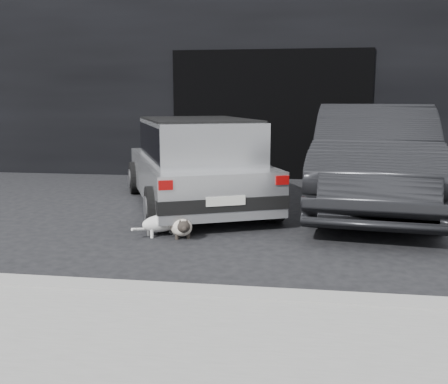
# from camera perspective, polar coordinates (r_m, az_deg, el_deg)

# --- Properties ---
(ground) EXTENTS (80.00, 80.00, 0.00)m
(ground) POSITION_cam_1_polar(r_m,az_deg,el_deg) (6.68, -5.34, -3.48)
(ground) COLOR black
(ground) RESTS_ON ground
(building_facade) EXTENTS (34.00, 4.00, 5.00)m
(building_facade) POSITION_cam_1_polar(r_m,az_deg,el_deg) (12.34, 5.89, 14.58)
(building_facade) COLOR black
(building_facade) RESTS_ON ground
(garage_opening) EXTENTS (4.00, 0.10, 2.60)m
(garage_opening) POSITION_cam_1_polar(r_m,az_deg,el_deg) (10.30, 5.29, 8.74)
(garage_opening) COLOR black
(garage_opening) RESTS_ON ground
(curb) EXTENTS (18.00, 0.25, 0.12)m
(curb) POSITION_cam_1_polar(r_m,az_deg,el_deg) (4.04, -0.04, -12.00)
(curb) COLOR gray
(curb) RESTS_ON ground
(sidewalk) EXTENTS (18.00, 2.20, 0.11)m
(sidewalk) POSITION_cam_1_polar(r_m,az_deg,el_deg) (2.99, -3.57, -20.82)
(sidewalk) COLOR gray
(sidewalk) RESTS_ON ground
(silver_hatchback) EXTENTS (2.92, 3.98, 1.34)m
(silver_hatchback) POSITION_cam_1_polar(r_m,az_deg,el_deg) (7.51, -3.24, 3.79)
(silver_hatchback) COLOR #BBBDC0
(silver_hatchback) RESTS_ON ground
(second_car) EXTENTS (2.17, 4.85, 1.55)m
(second_car) POSITION_cam_1_polar(r_m,az_deg,el_deg) (7.76, 16.73, 3.88)
(second_car) COLOR black
(second_car) RESTS_ON ground
(cat_siamese) EXTENTS (0.43, 0.74, 0.27)m
(cat_siamese) POSITION_cam_1_polar(r_m,az_deg,el_deg) (5.96, -4.90, -3.95)
(cat_siamese) COLOR beige
(cat_siamese) RESTS_ON ground
(cat_white) EXTENTS (0.58, 0.49, 0.33)m
(cat_white) POSITION_cam_1_polar(r_m,az_deg,el_deg) (6.04, -6.89, -3.44)
(cat_white) COLOR silver
(cat_white) RESTS_ON ground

